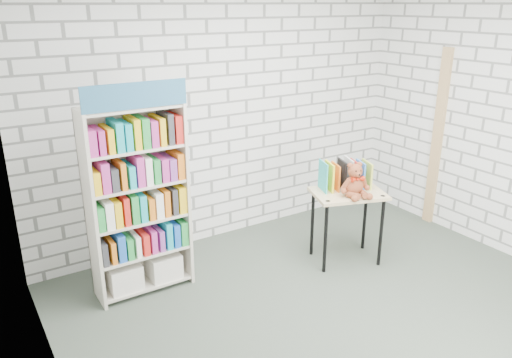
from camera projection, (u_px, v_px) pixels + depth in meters
ground at (344, 315)px, 4.34m from camera, size 4.50×4.50×0.00m
room_shell at (358, 113)px, 3.75m from camera, size 4.52×4.02×2.81m
bookshelf at (138, 200)px, 4.46m from camera, size 0.88×0.34×1.97m
display_table at (348, 202)px, 5.06m from camera, size 0.83×0.69×0.76m
table_books at (345, 175)px, 5.08m from camera, size 0.54×0.37×0.29m
teddy_bear at (355, 183)px, 4.89m from camera, size 0.31×0.30×0.34m
door_trim at (437, 139)px, 5.87m from camera, size 0.05×0.12×2.10m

